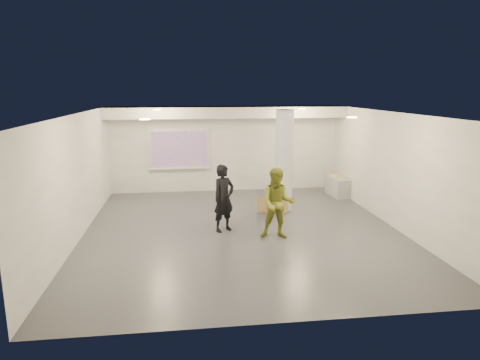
{
  "coord_description": "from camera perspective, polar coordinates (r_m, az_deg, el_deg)",
  "views": [
    {
      "loc": [
        -1.4,
        -10.43,
        3.59
      ],
      "look_at": [
        0.0,
        0.4,
        1.25
      ],
      "focal_mm": 32.0,
      "sensor_mm": 36.0,
      "label": 1
    }
  ],
  "objects": [
    {
      "name": "credenza",
      "position": [
        14.94,
        12.88,
        -0.86
      ],
      "size": [
        0.54,
        1.13,
        0.64
      ],
      "primitive_type": "cube",
      "rotation": [
        0.0,
        0.0,
        0.08
      ],
      "color": "#999B9E",
      "rests_on": "floor"
    },
    {
      "name": "cardboard_front",
      "position": [
        12.65,
        3.28,
        -3.24
      ],
      "size": [
        0.47,
        0.2,
        0.5
      ],
      "primitive_type": "cube",
      "rotation": [
        -0.3,
        0.0,
        -0.02
      ],
      "color": "olive",
      "rests_on": "floor"
    },
    {
      "name": "downlight_nw",
      "position": [
        12.97,
        -11.03,
        9.18
      ],
      "size": [
        0.22,
        0.22,
        0.02
      ],
      "primitive_type": "cylinder",
      "color": "#F6EE81",
      "rests_on": "ceiling"
    },
    {
      "name": "ceiling",
      "position": [
        10.54,
        0.28,
        8.88
      ],
      "size": [
        8.0,
        9.0,
        0.01
      ],
      "primitive_type": "cube",
      "color": "white",
      "rests_on": "floor"
    },
    {
      "name": "downlight_ne",
      "position": [
        13.44,
        8.3,
        9.37
      ],
      "size": [
        0.22,
        0.22,
        0.02
      ],
      "primitive_type": "cylinder",
      "color": "#F6EE81",
      "rests_on": "ceiling"
    },
    {
      "name": "man",
      "position": [
        10.39,
        5.04,
        -3.14
      ],
      "size": [
        0.96,
        0.81,
        1.74
      ],
      "primitive_type": "imported",
      "rotation": [
        0.0,
        0.0,
        -0.2
      ],
      "color": "olive",
      "rests_on": "floor"
    },
    {
      "name": "cardboard_back",
      "position": [
        12.6,
        5.33,
        -3.25
      ],
      "size": [
        0.52,
        0.29,
        0.53
      ],
      "primitive_type": "cube",
      "rotation": [
        -0.25,
        0.0,
        0.24
      ],
      "color": "olive",
      "rests_on": "floor"
    },
    {
      "name": "wall_back",
      "position": [
        15.14,
        -1.99,
        4.15
      ],
      "size": [
        8.0,
        0.01,
        3.0
      ],
      "primitive_type": "cube",
      "color": "beige",
      "rests_on": "floor"
    },
    {
      "name": "papers_stack",
      "position": [
        15.09,
        12.64,
        0.56
      ],
      "size": [
        0.26,
        0.32,
        0.02
      ],
      "primitive_type": "cube",
      "rotation": [
        0.0,
        0.0,
        0.03
      ],
      "color": "silver",
      "rests_on": "credenza"
    },
    {
      "name": "soffit_band",
      "position": [
        14.47,
        -1.82,
        9.04
      ],
      "size": [
        8.0,
        1.1,
        0.36
      ],
      "primitive_type": "cube",
      "color": "silver",
      "rests_on": "ceiling"
    },
    {
      "name": "downlight_sw",
      "position": [
        8.99,
        -12.58,
        7.91
      ],
      "size": [
        0.22,
        0.22,
        0.02
      ],
      "primitive_type": "cylinder",
      "color": "#F6EE81",
      "rests_on": "ceiling"
    },
    {
      "name": "projection_screen",
      "position": [
        15.03,
        -8.07,
        4.09
      ],
      "size": [
        2.1,
        0.13,
        1.42
      ],
      "color": "silver",
      "rests_on": "wall_back"
    },
    {
      "name": "downlight_se",
      "position": [
        9.65,
        14.7,
        8.07
      ],
      "size": [
        0.22,
        0.22,
        0.02
      ],
      "primitive_type": "cylinder",
      "color": "#F6EE81",
      "rests_on": "ceiling"
    },
    {
      "name": "postit_pad",
      "position": [
        15.07,
        12.78,
        0.55
      ],
      "size": [
        0.28,
        0.32,
        0.03
      ],
      "primitive_type": "cube",
      "rotation": [
        0.0,
        0.0,
        0.35
      ],
      "color": "yellow",
      "rests_on": "credenza"
    },
    {
      "name": "wall_right",
      "position": [
        11.93,
        19.69,
        1.29
      ],
      "size": [
        0.01,
        9.0,
        3.0
      ],
      "primitive_type": "cube",
      "color": "beige",
      "rests_on": "floor"
    },
    {
      "name": "wall_front",
      "position": [
        6.44,
        5.63,
        -6.9
      ],
      "size": [
        8.0,
        0.01,
        3.0
      ],
      "primitive_type": "cube",
      "color": "beige",
      "rests_on": "floor"
    },
    {
      "name": "woman",
      "position": [
        10.87,
        -2.18,
        -2.46
      ],
      "size": [
        0.75,
        0.7,
        1.72
      ],
      "primitive_type": "imported",
      "rotation": [
        0.0,
        0.0,
        0.6
      ],
      "color": "black",
      "rests_on": "floor"
    },
    {
      "name": "column",
      "position": [
        12.74,
        5.9,
        2.59
      ],
      "size": [
        0.52,
        0.52,
        3.0
      ],
      "primitive_type": "cylinder",
      "color": "silver",
      "rests_on": "floor"
    },
    {
      "name": "floor",
      "position": [
        11.12,
        0.27,
        -6.74
      ],
      "size": [
        8.0,
        9.0,
        0.01
      ],
      "primitive_type": "cube",
      "color": "#37393E",
      "rests_on": "ground"
    },
    {
      "name": "wall_left",
      "position": [
        10.95,
        -20.95,
        0.28
      ],
      "size": [
        0.01,
        9.0,
        3.0
      ],
      "primitive_type": "cube",
      "color": "beige",
      "rests_on": "floor"
    }
  ]
}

